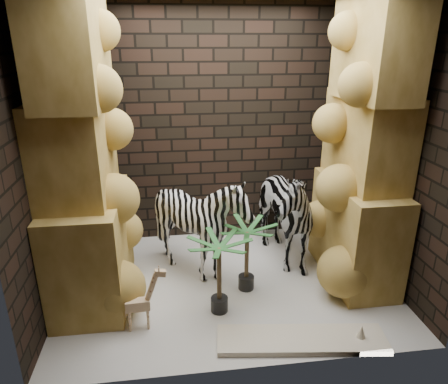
{
  "coord_description": "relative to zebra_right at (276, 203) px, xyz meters",
  "views": [
    {
      "loc": [
        -0.55,
        -3.82,
        2.54
      ],
      "look_at": [
        -0.02,
        0.15,
        1.02
      ],
      "focal_mm": 32.72,
      "sensor_mm": 36.0,
      "label": 1
    }
  ],
  "objects": [
    {
      "name": "rock_pillar_right",
      "position": [
        0.78,
        -0.47,
        0.76
      ],
      "size": [
        0.58,
        1.25,
        3.0
      ],
      "primitive_type": null,
      "color": "#D5B25D",
      "rests_on": "floor"
    },
    {
      "name": "floor",
      "position": [
        -0.64,
        -0.47,
        -0.74
      ],
      "size": [
        3.5,
        3.5,
        0.0
      ],
      "primitive_type": "plane",
      "color": "beige",
      "rests_on": "ground"
    },
    {
      "name": "surfboard",
      "position": [
        -0.12,
        -1.48,
        -0.71
      ],
      "size": [
        1.53,
        0.55,
        0.05
      ],
      "primitive_type": "cube",
      "rotation": [
        0.0,
        0.0,
        -0.12
      ],
      "color": "beige",
      "rests_on": "floor"
    },
    {
      "name": "wall_back",
      "position": [
        -0.64,
        0.78,
        0.76
      ],
      "size": [
        3.5,
        0.0,
        3.5
      ],
      "primitive_type": "plane",
      "rotation": [
        1.57,
        0.0,
        0.0
      ],
      "color": "black",
      "rests_on": "ground"
    },
    {
      "name": "palm_back",
      "position": [
        -0.79,
        -0.94,
        -0.34
      ],
      "size": [
        0.36,
        0.36,
        0.8
      ],
      "primitive_type": null,
      "color": "#16450F",
      "rests_on": "floor"
    },
    {
      "name": "wall_front",
      "position": [
        -0.64,
        -1.72,
        0.76
      ],
      "size": [
        3.5,
        0.0,
        3.5
      ],
      "primitive_type": "plane",
      "rotation": [
        -1.57,
        0.0,
        0.0
      ],
      "color": "black",
      "rests_on": "ground"
    },
    {
      "name": "wall_left",
      "position": [
        -2.39,
        -0.47,
        0.76
      ],
      "size": [
        0.0,
        3.0,
        3.0
      ],
      "primitive_type": "plane",
      "rotation": [
        1.57,
        0.0,
        1.57
      ],
      "color": "black",
      "rests_on": "ground"
    },
    {
      "name": "palm_front",
      "position": [
        -0.46,
        -0.59,
        -0.35
      ],
      "size": [
        0.36,
        0.36,
        0.77
      ],
      "primitive_type": null,
      "color": "#16450F",
      "rests_on": "floor"
    },
    {
      "name": "giraffe_toy",
      "position": [
        -1.56,
        -1.09,
        -0.41
      ],
      "size": [
        0.34,
        0.13,
        0.65
      ],
      "primitive_type": null,
      "rotation": [
        0.0,
        0.0,
        0.05
      ],
      "color": "beige",
      "rests_on": "floor"
    },
    {
      "name": "zebra_left",
      "position": [
        -0.91,
        -0.25,
        -0.17
      ],
      "size": [
        1.01,
        1.25,
        1.13
      ],
      "primitive_type": "imported",
      "rotation": [
        0.0,
        0.0,
        -0.01
      ],
      "color": "white",
      "rests_on": "floor"
    },
    {
      "name": "wall_right",
      "position": [
        1.11,
        -0.47,
        0.76
      ],
      "size": [
        0.0,
        3.0,
        3.0
      ],
      "primitive_type": "plane",
      "rotation": [
        1.57,
        0.0,
        -1.57
      ],
      "color": "black",
      "rests_on": "ground"
    },
    {
      "name": "rock_pillar_left",
      "position": [
        -2.04,
        -0.47,
        0.76
      ],
      "size": [
        0.68,
        1.3,
        3.0
      ],
      "primitive_type": null,
      "color": "#D5B25D",
      "rests_on": "floor"
    },
    {
      "name": "zebra_right",
      "position": [
        0.0,
        0.0,
        0.0
      ],
      "size": [
        0.9,
        1.35,
        1.47
      ],
      "primitive_type": "imported",
      "rotation": [
        0.0,
        0.0,
        0.2
      ],
      "color": "white",
      "rests_on": "floor"
    }
  ]
}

